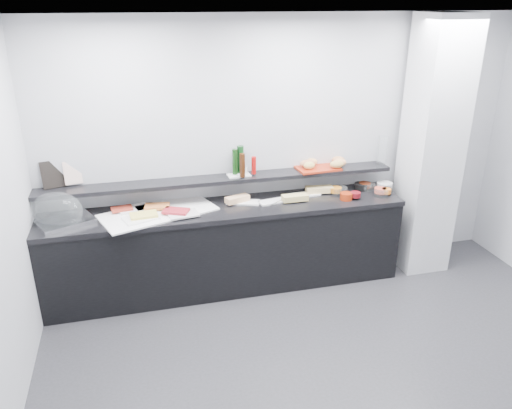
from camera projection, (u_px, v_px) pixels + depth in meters
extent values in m
plane|color=#2D2D30|center=(356.00, 384.00, 3.94)|extent=(5.00, 5.00, 0.00)
cube|color=#ADAFB4|center=(285.00, 150.00, 5.21)|extent=(5.00, 0.02, 2.70)
plane|color=white|center=(392.00, 20.00, 2.90)|extent=(5.00, 5.00, 0.00)
cube|color=silver|center=(431.00, 149.00, 5.23)|extent=(0.50, 0.50, 2.70)
cube|color=black|center=(227.00, 249.00, 5.14)|extent=(3.60, 0.60, 0.85)
cube|color=black|center=(226.00, 209.00, 4.96)|extent=(3.62, 0.62, 0.05)
cube|color=black|center=(222.00, 179.00, 5.02)|extent=(3.60, 0.25, 0.04)
cube|color=silver|center=(66.00, 222.00, 4.58)|extent=(0.56, 0.48, 0.04)
ellipsoid|color=white|center=(57.00, 210.00, 4.56)|extent=(0.56, 0.47, 0.34)
cube|color=white|center=(158.00, 212.00, 4.81)|extent=(1.18, 0.84, 0.01)
cube|color=white|center=(134.00, 209.00, 4.85)|extent=(0.34, 0.27, 0.01)
cube|color=maroon|center=(122.00, 209.00, 4.81)|extent=(0.22, 0.16, 0.02)
cube|color=white|center=(151.00, 208.00, 4.88)|extent=(0.31, 0.25, 0.01)
cube|color=orange|center=(157.00, 206.00, 4.86)|extent=(0.26, 0.18, 0.02)
cube|color=white|center=(141.00, 218.00, 4.64)|extent=(0.36, 0.30, 0.01)
cube|color=#EAD75B|center=(144.00, 215.00, 4.67)|extent=(0.26, 0.18, 0.02)
cube|color=silver|center=(183.00, 214.00, 4.73)|extent=(0.30, 0.23, 0.01)
cube|color=maroon|center=(176.00, 211.00, 4.75)|extent=(0.28, 0.24, 0.02)
cube|color=white|center=(243.00, 202.00, 5.05)|extent=(0.36, 0.24, 0.01)
cube|color=#E8AE79|center=(237.00, 199.00, 5.03)|extent=(0.26, 0.17, 0.06)
cylinder|color=silver|center=(239.00, 202.00, 5.02)|extent=(0.15, 0.08, 0.01)
cube|color=white|center=(273.00, 201.00, 5.07)|extent=(0.32, 0.18, 0.01)
cube|color=tan|center=(295.00, 198.00, 5.06)|extent=(0.26, 0.10, 0.06)
cylinder|color=silver|center=(277.00, 202.00, 5.01)|extent=(0.14, 0.10, 0.01)
cube|color=white|center=(305.00, 195.00, 5.24)|extent=(0.33, 0.17, 0.01)
cube|color=#E2C077|center=(319.00, 189.00, 5.28)|extent=(0.30, 0.14, 0.06)
cylinder|color=silver|center=(306.00, 196.00, 5.16)|extent=(0.14, 0.09, 0.01)
cylinder|color=white|center=(339.00, 191.00, 5.27)|extent=(0.24, 0.24, 0.07)
cylinder|color=#C6731B|center=(336.00, 190.00, 5.26)|extent=(0.16, 0.16, 0.05)
cylinder|color=black|center=(361.00, 186.00, 5.39)|extent=(0.17, 0.17, 0.07)
cylinder|color=#561E0C|center=(365.00, 185.00, 5.40)|extent=(0.17, 0.17, 0.05)
cylinder|color=white|center=(368.00, 187.00, 5.38)|extent=(0.20, 0.20, 0.07)
cylinder|color=silver|center=(385.00, 185.00, 5.40)|extent=(0.22, 0.22, 0.05)
cylinder|color=#96290D|center=(346.00, 196.00, 5.12)|extent=(0.14, 0.14, 0.07)
cylinder|color=#580C11|center=(356.00, 195.00, 5.13)|extent=(0.11, 0.11, 0.05)
cylinder|color=white|center=(381.00, 193.00, 5.20)|extent=(0.14, 0.14, 0.07)
cylinder|color=#CB4A31|center=(380.00, 190.00, 5.25)|extent=(0.16, 0.16, 0.05)
cylinder|color=black|center=(386.00, 191.00, 5.25)|extent=(0.13, 0.13, 0.07)
cylinder|color=orange|center=(386.00, 191.00, 5.23)|extent=(0.12, 0.12, 0.05)
cube|color=black|center=(53.00, 174.00, 4.70)|extent=(0.22, 0.13, 0.26)
cube|color=#D8A89C|center=(73.00, 173.00, 4.75)|extent=(0.17, 0.08, 0.22)
cube|color=white|center=(239.00, 175.00, 5.06)|extent=(0.24, 0.15, 0.01)
cylinder|color=black|center=(235.00, 162.00, 5.02)|extent=(0.05, 0.05, 0.26)
cylinder|color=#321809|center=(242.00, 165.00, 4.95)|extent=(0.07, 0.07, 0.24)
cylinder|color=#0E3412|center=(240.00, 159.00, 5.07)|extent=(0.09, 0.09, 0.28)
cylinder|color=#A90D0C|center=(254.00, 165.00, 5.05)|extent=(0.05, 0.05, 0.18)
cylinder|color=silver|center=(247.00, 170.00, 5.09)|extent=(0.03, 0.03, 0.07)
cylinder|color=silver|center=(246.00, 170.00, 5.08)|extent=(0.04, 0.04, 0.07)
cube|color=#A02811|center=(317.00, 168.00, 5.27)|extent=(0.47, 0.34, 0.02)
ellipsoid|color=tan|center=(312.00, 162.00, 5.28)|extent=(0.14, 0.10, 0.08)
ellipsoid|color=#C17A49|center=(338.00, 160.00, 5.35)|extent=(0.16, 0.12, 0.08)
ellipsoid|color=gold|center=(309.00, 166.00, 5.17)|extent=(0.12, 0.08, 0.08)
ellipsoid|color=#B58F45|center=(337.00, 164.00, 5.21)|extent=(0.15, 0.10, 0.08)
ellipsoid|color=#B47044|center=(307.00, 164.00, 5.23)|extent=(0.16, 0.11, 0.08)
ellipsoid|color=#D89152|center=(340.00, 163.00, 5.27)|extent=(0.15, 0.10, 0.08)
cylinder|color=white|center=(383.00, 150.00, 5.38)|extent=(0.13, 0.13, 0.30)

